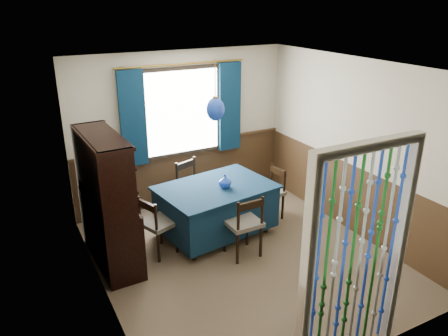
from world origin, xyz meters
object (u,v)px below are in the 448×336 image
dining_table (216,207)px  vase_sideboard (106,186)px  chair_near (244,224)px  chair_left (157,224)px  chair_far (193,188)px  bowl_shelf (116,184)px  pendant_lamp (215,109)px  vase_table (225,182)px  chair_right (271,191)px  sideboard (109,219)px

dining_table → vase_sideboard: (-1.45, 0.26, 0.53)m
chair_near → chair_left: size_ratio=1.05×
chair_far → bowl_shelf: 1.84m
chair_near → bowl_shelf: bowl_shelf is taller
pendant_lamp → bowl_shelf: (-1.45, -0.29, -0.67)m
vase_table → chair_near: bearing=-92.8°
chair_right → vase_sideboard: vase_sideboard is taller
pendant_lamp → vase_table: 1.03m
chair_left → vase_table: size_ratio=4.85×
sideboard → pendant_lamp: 1.98m
chair_near → chair_right: chair_near is taller
chair_near → vase_table: (0.03, 0.59, 0.37)m
bowl_shelf → vase_sideboard: bowl_shelf is taller
vase_sideboard → chair_left: bearing=-34.6°
chair_near → vase_sideboard: (-1.52, 0.94, 0.49)m
vase_sideboard → vase_table: bearing=-12.6°
chair_near → chair_right: (0.92, 0.76, -0.04)m
pendant_lamp → bowl_shelf: size_ratio=4.28×
vase_table → vase_sideboard: vase_sideboard is taller
chair_far → pendant_lamp: pendant_lamp is taller
sideboard → vase_sideboard: (0.06, 0.23, 0.37)m
chair_near → chair_right: bearing=38.5°
dining_table → chair_right: chair_right is taller
bowl_shelf → chair_right: bearing=8.7°
dining_table → chair_far: 0.68m
dining_table → pendant_lamp: bearing=-96.2°
pendant_lamp → bowl_shelf: bearing=-168.6°
chair_near → bowl_shelf: size_ratio=4.80×
chair_near → pendant_lamp: size_ratio=1.12×
chair_left → vase_table: vase_table is taller
dining_table → chair_left: (-0.93, -0.10, 0.01)m
chair_left → bowl_shelf: bearing=-90.2°
chair_near → vase_sideboard: size_ratio=4.28×
chair_far → chair_right: size_ratio=1.12×
vase_table → vase_sideboard: (-1.55, 0.35, 0.12)m
chair_near → dining_table: bearing=94.7°
chair_left → vase_sideboard: 0.82m
vase_table → bowl_shelf: bearing=-172.5°
bowl_shelf → vase_sideboard: bearing=90.0°
chair_left → chair_near: bearing=40.3°
chair_far → bowl_shelf: (-1.40, -0.96, 0.72)m
pendant_lamp → vase_sideboard: pendant_lamp is taller
chair_far → chair_near: bearing=75.0°
chair_right → sideboard: size_ratio=0.47×
vase_sideboard → pendant_lamp: bearing=-10.1°
chair_far → chair_right: chair_far is taller
chair_right → bowl_shelf: size_ratio=4.41×
chair_near → chair_left: (-1.00, 0.57, -0.02)m
chair_far → bowl_shelf: bearing=14.2°
chair_far → vase_sideboard: vase_sideboard is taller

